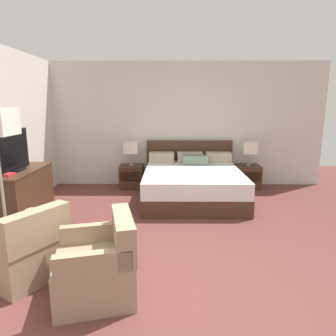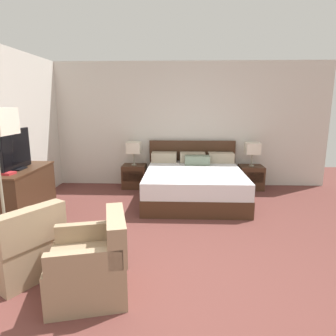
{
  "view_description": "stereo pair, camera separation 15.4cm",
  "coord_description": "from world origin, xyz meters",
  "px_view_note": "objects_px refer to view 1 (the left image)",
  "views": [
    {
      "loc": [
        -0.09,
        -2.42,
        1.74
      ],
      "look_at": [
        -0.12,
        2.19,
        0.75
      ],
      "focal_mm": 32.0,
      "sensor_mm": 36.0,
      "label": 1
    },
    {
      "loc": [
        0.07,
        -2.41,
        1.74
      ],
      "look_at": [
        -0.12,
        2.19,
        0.75
      ],
      "focal_mm": 32.0,
      "sensor_mm": 36.0,
      "label": 2
    }
  ],
  "objects_px": {
    "bed": "(192,182)",
    "armchair_by_window": "(25,251)",
    "table_lamp_left": "(131,148)",
    "book_red_cover": "(5,174)",
    "table_lamp_right": "(249,148)",
    "tv": "(14,151)",
    "nightstand_left": "(132,176)",
    "armchair_companion": "(99,266)",
    "nightstand_right": "(248,177)",
    "dresser": "(21,196)"
  },
  "relations": [
    {
      "from": "bed",
      "to": "armchair_by_window",
      "type": "distance_m",
      "value": 3.23
    },
    {
      "from": "table_lamp_left",
      "to": "book_red_cover",
      "type": "xyz_separation_m",
      "value": [
        -1.38,
        -2.27,
        -0.02
      ]
    },
    {
      "from": "table_lamp_right",
      "to": "tv",
      "type": "xyz_separation_m",
      "value": [
        -3.83,
        -1.97,
        0.24
      ]
    },
    {
      "from": "table_lamp_right",
      "to": "book_red_cover",
      "type": "xyz_separation_m",
      "value": [
        -3.82,
        -2.27,
        -0.02
      ]
    },
    {
      "from": "nightstand_left",
      "to": "table_lamp_left",
      "type": "relative_size",
      "value": 1.0
    },
    {
      "from": "tv",
      "to": "armchair_companion",
      "type": "height_order",
      "value": "tv"
    },
    {
      "from": "bed",
      "to": "table_lamp_right",
      "type": "xyz_separation_m",
      "value": [
        1.22,
        0.71,
        0.54
      ]
    },
    {
      "from": "nightstand_left",
      "to": "book_red_cover",
      "type": "xyz_separation_m",
      "value": [
        -1.38,
        -2.27,
        0.58
      ]
    },
    {
      "from": "table_lamp_right",
      "to": "book_red_cover",
      "type": "height_order",
      "value": "table_lamp_right"
    },
    {
      "from": "table_lamp_right",
      "to": "bed",
      "type": "bearing_deg",
      "value": -149.72
    },
    {
      "from": "table_lamp_left",
      "to": "book_red_cover",
      "type": "bearing_deg",
      "value": -121.27
    },
    {
      "from": "table_lamp_left",
      "to": "table_lamp_right",
      "type": "distance_m",
      "value": 2.44
    },
    {
      "from": "table_lamp_left",
      "to": "book_red_cover",
      "type": "height_order",
      "value": "table_lamp_left"
    },
    {
      "from": "nightstand_right",
      "to": "armchair_by_window",
      "type": "distance_m",
      "value": 4.56
    },
    {
      "from": "nightstand_left",
      "to": "book_red_cover",
      "type": "bearing_deg",
      "value": -121.29
    },
    {
      "from": "bed",
      "to": "tv",
      "type": "bearing_deg",
      "value": -154.37
    },
    {
      "from": "nightstand_left",
      "to": "dresser",
      "type": "height_order",
      "value": "dresser"
    },
    {
      "from": "table_lamp_left",
      "to": "armchair_companion",
      "type": "bearing_deg",
      "value": -87.46
    },
    {
      "from": "bed",
      "to": "table_lamp_right",
      "type": "distance_m",
      "value": 1.51
    },
    {
      "from": "nightstand_right",
      "to": "armchair_by_window",
      "type": "bearing_deg",
      "value": -132.86
    },
    {
      "from": "table_lamp_left",
      "to": "armchair_by_window",
      "type": "distance_m",
      "value": 3.45
    },
    {
      "from": "table_lamp_left",
      "to": "armchair_by_window",
      "type": "bearing_deg",
      "value": -101.15
    },
    {
      "from": "nightstand_right",
      "to": "bed",
      "type": "bearing_deg",
      "value": -149.77
    },
    {
      "from": "tv",
      "to": "book_red_cover",
      "type": "xyz_separation_m",
      "value": [
        0.01,
        -0.31,
        -0.27
      ]
    },
    {
      "from": "nightstand_right",
      "to": "table_lamp_left",
      "type": "height_order",
      "value": "table_lamp_left"
    },
    {
      "from": "book_red_cover",
      "to": "armchair_companion",
      "type": "bearing_deg",
      "value": -41.51
    },
    {
      "from": "tv",
      "to": "book_red_cover",
      "type": "distance_m",
      "value": 0.41
    },
    {
      "from": "book_red_cover",
      "to": "armchair_by_window",
      "type": "bearing_deg",
      "value": -56.01
    },
    {
      "from": "armchair_by_window",
      "to": "armchair_companion",
      "type": "xyz_separation_m",
      "value": [
        0.82,
        -0.29,
        0.0
      ]
    },
    {
      "from": "tv",
      "to": "armchair_companion",
      "type": "xyz_separation_m",
      "value": [
        1.55,
        -1.67,
        -0.81
      ]
    },
    {
      "from": "book_red_cover",
      "to": "bed",
      "type": "bearing_deg",
      "value": 30.95
    },
    {
      "from": "nightstand_left",
      "to": "book_red_cover",
      "type": "distance_m",
      "value": 2.72
    },
    {
      "from": "book_red_cover",
      "to": "armchair_companion",
      "type": "xyz_separation_m",
      "value": [
        1.54,
        -1.36,
        -0.54
      ]
    },
    {
      "from": "nightstand_left",
      "to": "table_lamp_right",
      "type": "relative_size",
      "value": 1.0
    },
    {
      "from": "nightstand_right",
      "to": "armchair_companion",
      "type": "xyz_separation_m",
      "value": [
        -2.28,
        -3.64,
        0.04
      ]
    },
    {
      "from": "nightstand_right",
      "to": "table_lamp_right",
      "type": "relative_size",
      "value": 1.0
    },
    {
      "from": "book_red_cover",
      "to": "armchair_by_window",
      "type": "distance_m",
      "value": 1.4
    },
    {
      "from": "table_lamp_left",
      "to": "dresser",
      "type": "distance_m",
      "value": 2.4
    },
    {
      "from": "armchair_by_window",
      "to": "book_red_cover",
      "type": "bearing_deg",
      "value": 123.99
    },
    {
      "from": "tv",
      "to": "nightstand_right",
      "type": "bearing_deg",
      "value": 27.14
    },
    {
      "from": "tv",
      "to": "armchair_by_window",
      "type": "distance_m",
      "value": 1.75
    },
    {
      "from": "tv",
      "to": "book_red_cover",
      "type": "relative_size",
      "value": 3.8
    },
    {
      "from": "nightstand_left",
      "to": "dresser",
      "type": "bearing_deg",
      "value": -126.13
    },
    {
      "from": "nightstand_left",
      "to": "armchair_companion",
      "type": "relative_size",
      "value": 0.58
    },
    {
      "from": "bed",
      "to": "armchair_by_window",
      "type": "bearing_deg",
      "value": -125.56
    },
    {
      "from": "nightstand_right",
      "to": "armchair_companion",
      "type": "distance_m",
      "value": 4.29
    },
    {
      "from": "table_lamp_right",
      "to": "armchair_companion",
      "type": "xyz_separation_m",
      "value": [
        -2.28,
        -3.64,
        -0.56
      ]
    },
    {
      "from": "armchair_by_window",
      "to": "dresser",
      "type": "bearing_deg",
      "value": 117.16
    },
    {
      "from": "bed",
      "to": "dresser",
      "type": "xyz_separation_m",
      "value": [
        -2.61,
        -1.2,
        0.11
      ]
    },
    {
      "from": "bed",
      "to": "nightstand_right",
      "type": "relative_size",
      "value": 4.17
    }
  ]
}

